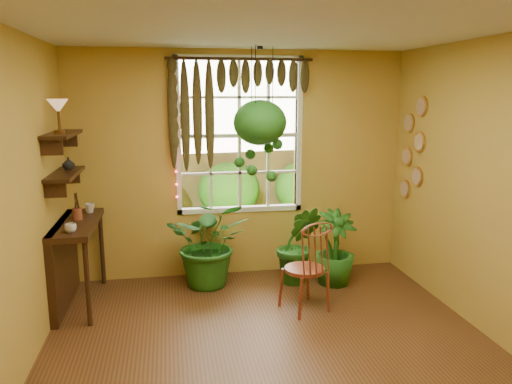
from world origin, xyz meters
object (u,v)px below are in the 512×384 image
at_px(windsor_chair, 306,281).
at_px(potted_plant_left, 210,242).
at_px(counter_ledge, 68,254).
at_px(hanging_basket, 260,128).
at_px(potted_plant_mid, 298,245).

bearing_deg(windsor_chair, potted_plant_left, 115.53).
height_order(windsor_chair, potted_plant_left, windsor_chair).
xyz_separation_m(counter_ledge, hanging_basket, (2.08, 0.26, 1.27)).
bearing_deg(potted_plant_left, counter_ledge, -169.60).
bearing_deg(potted_plant_left, windsor_chair, -43.29).
bearing_deg(counter_ledge, potted_plant_mid, 3.92).
bearing_deg(hanging_basket, counter_ledge, -172.96).
xyz_separation_m(counter_ledge, potted_plant_mid, (2.52, 0.17, -0.09)).
relative_size(potted_plant_left, potted_plant_mid, 1.11).
xyz_separation_m(windsor_chair, potted_plant_mid, (0.11, 0.75, 0.15)).
bearing_deg(hanging_basket, potted_plant_mid, -10.71).
xyz_separation_m(counter_ledge, windsor_chair, (2.41, -0.58, -0.23)).
height_order(counter_ledge, windsor_chair, windsor_chair).
distance_m(counter_ledge, hanging_basket, 2.45).
distance_m(potted_plant_mid, hanging_basket, 1.43).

